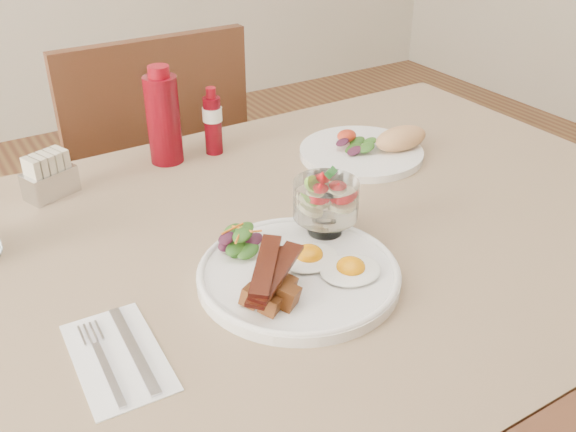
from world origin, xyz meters
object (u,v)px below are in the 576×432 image
Objects in this scene: main_plate at (299,275)px; hot_sauce_bottle at (213,122)px; sugar_caddy at (49,177)px; table at (292,280)px; second_plate at (371,148)px; ketchup_bottle at (163,118)px; fruit_cup at (326,200)px; chair_far at (151,191)px.

hot_sauce_bottle reaches higher than main_plate.
main_plate is 2.92× the size of sugar_caddy.
table is 0.34m from second_plate.
ketchup_bottle is (-0.01, 0.45, 0.08)m from main_plate.
table is 4.75× the size of main_plate.
fruit_cup is at bearing -54.63° from table.
main_plate is 0.43m from second_plate.
hot_sauce_bottle is at bearing -84.91° from chair_far.
fruit_cup reaches higher than sugar_caddy.
second_plate is at bearing -60.97° from chair_far.
second_plate is (0.25, 0.20, -0.05)m from fruit_cup.
sugar_caddy is (-0.23, 0.43, 0.03)m from main_plate.
hot_sauce_bottle is (-0.00, 0.38, -0.01)m from fruit_cup.
table is at bearing 61.72° from main_plate.
hot_sauce_bottle is at bearing 90.13° from fruit_cup.
main_plate is at bearing -141.28° from second_plate.
main_plate is at bearing -82.66° from sugar_caddy.
sugar_caddy is at bearing 117.81° from main_plate.
chair_far is (0.00, 0.66, -0.14)m from table.
fruit_cup reaches higher than main_plate.
table is 0.68m from chair_far.
second_plate is 1.85× the size of hot_sauce_bottle.
second_plate is (0.28, 0.16, 0.10)m from table.
second_plate is at bearing 39.51° from fruit_cup.
fruit_cup is (0.09, 0.06, 0.06)m from main_plate.
main_plate is 0.45m from hot_sauce_bottle.
main_plate is 0.13m from fruit_cup.
table is 5.46× the size of second_plate.
main_plate is 0.46m from ketchup_bottle.
ketchup_bottle is at bearing 90.63° from main_plate.
chair_far is at bearing 95.09° from hot_sauce_bottle.
chair_far reaches higher than main_plate.
second_plate is (0.28, -0.50, 0.24)m from chair_far.
fruit_cup is at bearing -69.67° from sugar_caddy.
fruit_cup is 0.75× the size of hot_sauce_bottle.
sugar_caddy is (-0.31, 0.36, -0.04)m from fruit_cup.
fruit_cup reaches higher than table.
hot_sauce_bottle is (-0.25, 0.17, 0.05)m from second_plate.
ketchup_bottle is at bearing -101.21° from chair_far.
ketchup_bottle is at bearing -14.00° from sugar_caddy.
second_plate is 0.39m from ketchup_bottle.
ketchup_bottle is (-0.06, 0.35, 0.17)m from table.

